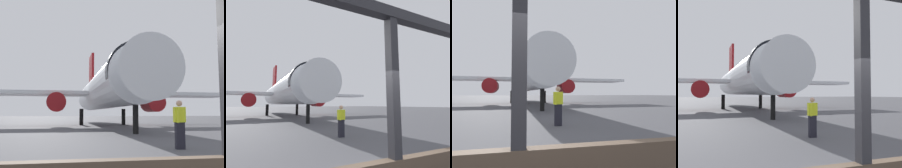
{
  "view_description": "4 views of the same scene",
  "coord_description": "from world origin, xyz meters",
  "views": [
    {
      "loc": [
        -2.27,
        -3.48,
        1.26
      ],
      "look_at": [
        1.0,
        14.83,
        3.24
      ],
      "focal_mm": 44.85,
      "sensor_mm": 36.0,
      "label": 1
    },
    {
      "loc": [
        -2.72,
        -2.85,
        1.79
      ],
      "look_at": [
        3.64,
        9.95,
        3.44
      ],
      "focal_mm": 28.48,
      "sensor_mm": 36.0,
      "label": 2
    },
    {
      "loc": [
        -0.09,
        -2.82,
        1.43
      ],
      "look_at": [
        4.4,
        14.79,
        2.27
      ],
      "focal_mm": 32.69,
      "sensor_mm": 36.0,
      "label": 3
    },
    {
      "loc": [
        -2.65,
        -3.53,
        1.88
      ],
      "look_at": [
        2.53,
        10.62,
        2.51
      ],
      "focal_mm": 38.69,
      "sensor_mm": 36.0,
      "label": 4
    }
  ],
  "objects": [
    {
      "name": "ground_crew_worker",
      "position": [
        1.9,
        6.06,
        0.9
      ],
      "size": [
        0.4,
        0.48,
        1.74
      ],
      "color": "black",
      "rests_on": "ground"
    },
    {
      "name": "window_frame",
      "position": [
        0.0,
        0.0,
        1.35
      ],
      "size": [
        8.34,
        0.24,
        3.92
      ],
      "color": "brown",
      "rests_on": "ground"
    },
    {
      "name": "ground_plane",
      "position": [
        0.0,
        40.0,
        0.0
      ],
      "size": [
        220.0,
        220.0,
        0.0
      ],
      "primitive_type": "plane",
      "color": "#4C4C51"
    },
    {
      "name": "airplane",
      "position": [
        2.28,
        26.21,
        3.69
      ],
      "size": [
        28.35,
        32.88,
        10.61
      ],
      "color": "silver",
      "rests_on": "ground"
    }
  ]
}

